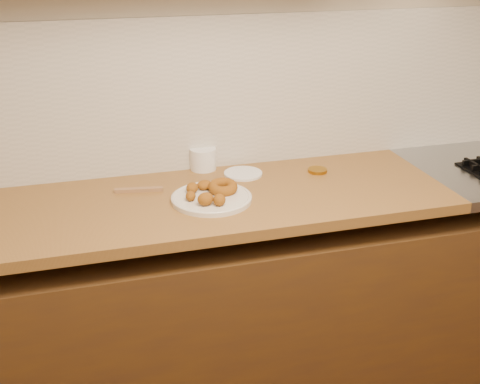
{
  "coord_description": "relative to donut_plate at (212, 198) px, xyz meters",
  "views": [
    {
      "loc": [
        -0.82,
        -0.26,
        1.78
      ],
      "look_at": [
        -0.28,
        1.63,
        0.93
      ],
      "focal_mm": 45.0,
      "sensor_mm": 36.0,
      "label": 1
    }
  ],
  "objects": [
    {
      "name": "brass_jar_lid",
      "position": [
        0.47,
        0.16,
        -0.0
      ],
      "size": [
        0.08,
        0.08,
        0.01
      ],
      "primitive_type": "cylinder",
      "rotation": [
        0.0,
        0.0,
        -0.01
      ],
      "color": "#A47117",
      "rests_on": "butcher_block"
    },
    {
      "name": "base_cabinet",
      "position": [
        0.38,
        0.04,
        -0.52
      ],
      "size": [
        3.6,
        0.6,
        0.77
      ],
      "primitive_type": "cube",
      "color": "#503011",
      "rests_on": "floor"
    },
    {
      "name": "ring_donut",
      "position": [
        0.05,
        0.03,
        0.03
      ],
      "size": [
        0.11,
        0.12,
        0.05
      ],
      "primitive_type": "torus",
      "rotation": [
        0.1,
        0.0,
        0.05
      ],
      "color": "#95530A",
      "rests_on": "donut_plate"
    },
    {
      "name": "wooden_utensil",
      "position": [
        -0.24,
        0.15,
        -0.0
      ],
      "size": [
        0.18,
        0.05,
        0.01
      ],
      "primitive_type": "cube",
      "rotation": [
        0.0,
        0.0,
        -0.16
      ],
      "color": "#916641",
      "rests_on": "butcher_block"
    },
    {
      "name": "donut_plate",
      "position": [
        0.0,
        0.0,
        0.0
      ],
      "size": [
        0.29,
        0.29,
        0.02
      ],
      "primitive_type": "cylinder",
      "color": "silver",
      "rests_on": "butcher_block"
    },
    {
      "name": "plastic_tub",
      "position": [
        0.04,
        0.32,
        0.04
      ],
      "size": [
        0.13,
        0.13,
        0.09
      ],
      "primitive_type": "cylinder",
      "rotation": [
        0.0,
        0.0,
        -0.33
      ],
      "color": "white",
      "rests_on": "butcher_block"
    },
    {
      "name": "backsplash",
      "position": [
        0.38,
        0.34,
        0.29
      ],
      "size": [
        3.6,
        0.02,
        0.6
      ],
      "primitive_type": "cube",
      "color": "beige",
      "rests_on": "wall_back"
    },
    {
      "name": "wall_back",
      "position": [
        0.38,
        0.35,
        0.44
      ],
      "size": [
        4.0,
        0.02,
        2.7
      ],
      "primitive_type": "cube",
      "color": "tan",
      "rests_on": "ground"
    },
    {
      "name": "butcher_block",
      "position": [
        -0.27,
        0.04,
        -0.03
      ],
      "size": [
        2.3,
        0.62,
        0.04
      ],
      "primitive_type": "cube",
      "color": "olive",
      "rests_on": "base_cabinet"
    },
    {
      "name": "tub_lid",
      "position": [
        0.18,
        0.21,
        -0.0
      ],
      "size": [
        0.19,
        0.19,
        0.01
      ],
      "primitive_type": "cylinder",
      "rotation": [
        0.0,
        0.0,
        -0.3
      ],
      "color": "white",
      "rests_on": "butcher_block"
    },
    {
      "name": "fried_dough_chunks",
      "position": [
        -0.03,
        -0.01,
        0.03
      ],
      "size": [
        0.14,
        0.21,
        0.05
      ],
      "color": "#95530A",
      "rests_on": "donut_plate"
    }
  ]
}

